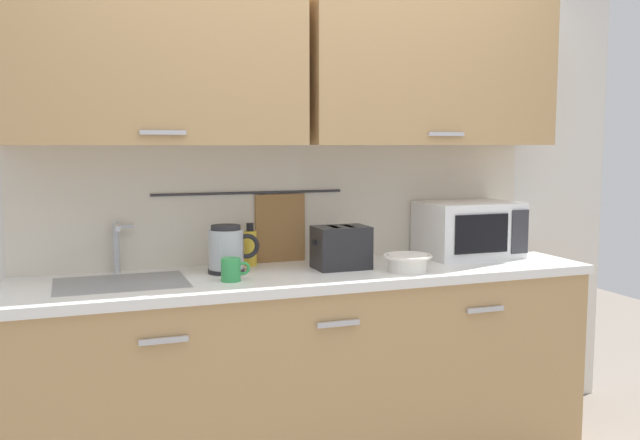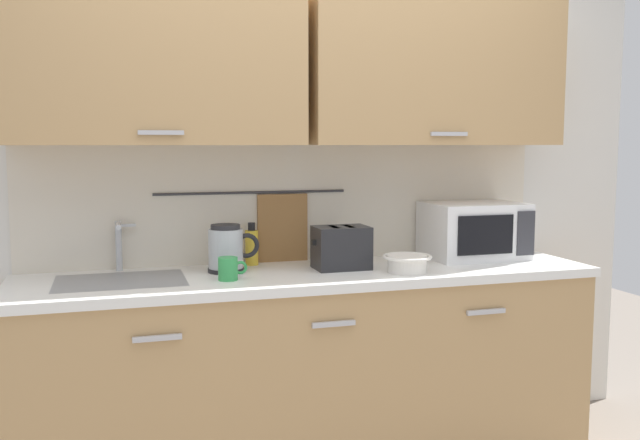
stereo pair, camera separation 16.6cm
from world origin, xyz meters
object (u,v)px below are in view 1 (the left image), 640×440
(electric_kettle, at_px, (227,250))
(dish_soap_bottle, at_px, (250,247))
(microwave, at_px, (468,229))
(toaster, at_px, (341,247))
(mug_near_sink, at_px, (232,270))
(mixing_bowl, at_px, (408,262))

(electric_kettle, relative_size, dish_soap_bottle, 1.16)
(electric_kettle, bearing_deg, microwave, 1.09)
(dish_soap_bottle, bearing_deg, toaster, -30.15)
(microwave, bearing_deg, dish_soap_bottle, 173.90)
(electric_kettle, distance_m, mug_near_sink, 0.19)
(microwave, xyz_separation_m, dish_soap_bottle, (-1.08, 0.12, -0.05))
(microwave, bearing_deg, mixing_bowl, -150.40)
(electric_kettle, height_order, mug_near_sink, electric_kettle)
(microwave, height_order, electric_kettle, microwave)
(electric_kettle, relative_size, toaster, 0.89)
(electric_kettle, height_order, dish_soap_bottle, electric_kettle)
(mug_near_sink, relative_size, toaster, 0.47)
(microwave, height_order, mixing_bowl, microwave)
(electric_kettle, bearing_deg, mug_near_sink, -97.21)
(electric_kettle, height_order, mixing_bowl, electric_kettle)
(dish_soap_bottle, bearing_deg, electric_kettle, -134.82)
(mixing_bowl, relative_size, toaster, 0.84)
(toaster, bearing_deg, mixing_bowl, -35.51)
(dish_soap_bottle, distance_m, mixing_bowl, 0.72)
(mug_near_sink, xyz_separation_m, toaster, (0.52, 0.11, 0.05))
(electric_kettle, xyz_separation_m, mixing_bowl, (0.74, -0.25, -0.06))
(microwave, xyz_separation_m, toaster, (-0.72, -0.10, -0.04))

